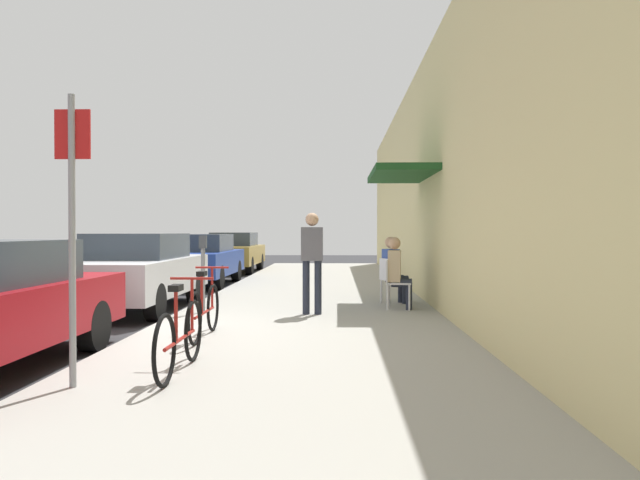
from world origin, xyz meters
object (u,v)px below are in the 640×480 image
object	(u,v)px
parking_meter	(203,268)
cafe_chair_0	(394,281)
bicycle_1	(205,310)
cafe_chair_1	(391,277)
seated_patron_0	(398,270)
bicycle_0	(180,336)
pedestrian_standing	(312,255)
parked_car_2	(200,259)
street_sign	(72,216)
parked_car_3	(234,252)
seated_patron_1	(393,267)
parked_car_1	(136,271)

from	to	relation	value
parking_meter	cafe_chair_0	bearing A→B (deg)	9.49
bicycle_1	cafe_chair_1	xyz separation A→B (m)	(2.76, 3.77, 0.14)
cafe_chair_0	seated_patron_0	xyz separation A→B (m)	(0.06, -0.01, 0.19)
bicycle_0	pedestrian_standing	world-z (taller)	pedestrian_standing
parked_car_2	seated_patron_0	size ratio (longest dim) A/B	3.41
street_sign	bicycle_1	bearing A→B (deg)	75.87
seated_patron_0	parked_car_3	bearing A→B (deg)	113.53
parked_car_3	seated_patron_0	bearing A→B (deg)	-66.47
bicycle_0	seated_patron_1	size ratio (longest dim) A/B	1.33
parked_car_3	pedestrian_standing	distance (m)	12.55
street_sign	seated_patron_0	bearing A→B (deg)	57.70
parked_car_1	bicycle_1	world-z (taller)	parked_car_1
cafe_chair_0	seated_patron_1	xyz separation A→B (m)	(0.06, 0.81, 0.19)
bicycle_1	street_sign	bearing A→B (deg)	-104.13
parked_car_3	cafe_chair_1	xyz separation A→B (m)	(4.88, -10.53, -0.14)
parked_car_1	parked_car_2	world-z (taller)	parked_car_1
pedestrian_standing	parking_meter	bearing A→B (deg)	174.29
seated_patron_0	cafe_chair_0	bearing A→B (deg)	171.95
seated_patron_1	pedestrian_standing	world-z (taller)	pedestrian_standing
parking_meter	seated_patron_1	size ratio (longest dim) A/B	1.02
seated_patron_0	cafe_chair_1	bearing A→B (deg)	94.02
parked_car_2	parking_meter	size ratio (longest dim) A/B	3.33
cafe_chair_1	seated_patron_1	size ratio (longest dim) A/B	0.67
seated_patron_1	parking_meter	bearing A→B (deg)	-158.02
bicycle_0	seated_patron_0	size ratio (longest dim) A/B	1.33
parking_meter	bicycle_0	world-z (taller)	parking_meter
parking_meter	cafe_chair_1	bearing A→B (deg)	22.04
bicycle_1	cafe_chair_1	distance (m)	4.67
parked_car_3	pedestrian_standing	size ratio (longest dim) A/B	2.59
cafe_chair_0	cafe_chair_1	xyz separation A→B (m)	(0.00, 0.79, 0.00)
parked_car_2	parked_car_1	bearing A→B (deg)	-90.00
seated_patron_1	cafe_chair_0	bearing A→B (deg)	-94.26
parked_car_3	seated_patron_1	world-z (taller)	parked_car_3
parking_meter	pedestrian_standing	size ratio (longest dim) A/B	0.78
parked_car_1	parked_car_3	xyz separation A→B (m)	(0.00, 10.73, 0.00)
cafe_chair_1	parked_car_1	bearing A→B (deg)	-177.74
parking_meter	cafe_chair_0	xyz separation A→B (m)	(3.33, 0.56, -0.26)
cafe_chair_1	seated_patron_0	bearing A→B (deg)	-85.98
bicycle_1	seated_patron_0	size ratio (longest dim) A/B	1.33
parking_meter	cafe_chair_0	size ratio (longest dim) A/B	1.52
cafe_chair_0	cafe_chair_1	size ratio (longest dim) A/B	1.00
parked_car_2	bicycle_1	xyz separation A→B (m)	(2.12, -8.84, -0.26)
parked_car_2	bicycle_0	bearing A→B (deg)	-77.86
bicycle_0	parked_car_3	bearing A→B (deg)	98.13
parked_car_2	bicycle_1	size ratio (longest dim) A/B	2.57
parked_car_2	bicycle_0	distance (m)	11.02
street_sign	seated_patron_0	size ratio (longest dim) A/B	2.02
street_sign	cafe_chair_0	world-z (taller)	street_sign
seated_patron_1	pedestrian_standing	xyz separation A→B (m)	(-1.51, -1.56, 0.30)
parked_car_1	parked_car_2	bearing A→B (deg)	90.00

